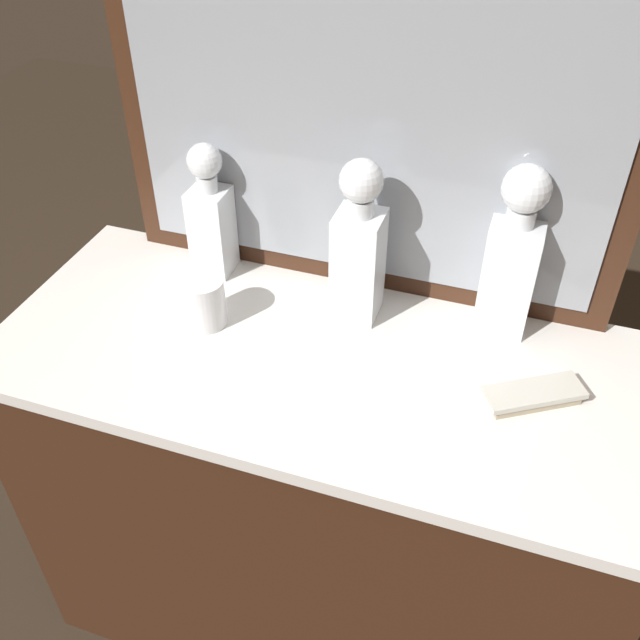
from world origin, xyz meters
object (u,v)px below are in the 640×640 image
object	(u,v)px
crystal_decanter_left	(358,256)
crystal_tumbler_rear	(204,304)
crystal_decanter_far_right	(511,265)
silver_brush_right	(533,395)
crystal_decanter_rear	(211,222)

from	to	relation	value
crystal_decanter_left	crystal_tumbler_rear	world-z (taller)	crystal_decanter_left
crystal_decanter_left	crystal_tumbler_rear	bearing A→B (deg)	-154.74
crystal_decanter_far_right	silver_brush_right	bearing A→B (deg)	-67.23
crystal_decanter_far_right	silver_brush_right	world-z (taller)	crystal_decanter_far_right
crystal_decanter_left	silver_brush_right	world-z (taller)	crystal_decanter_left
crystal_tumbler_rear	silver_brush_right	world-z (taller)	crystal_tumbler_rear
crystal_decanter_left	crystal_decanter_far_right	xyz separation A→B (m)	(0.25, 0.05, 0.00)
crystal_tumbler_rear	silver_brush_right	size ratio (longest dim) A/B	0.55
crystal_tumbler_rear	crystal_decanter_rear	bearing A→B (deg)	109.18
crystal_tumbler_rear	silver_brush_right	xyz separation A→B (m)	(0.57, -0.01, -0.03)
crystal_decanter_far_right	silver_brush_right	distance (m)	0.23
crystal_decanter_rear	crystal_tumbler_rear	size ratio (longest dim) A/B	2.90
crystal_tumbler_rear	crystal_decanter_left	bearing A→B (deg)	25.26
crystal_decanter_rear	crystal_decanter_far_right	world-z (taller)	crystal_decanter_far_right
crystal_decanter_left	crystal_tumbler_rear	size ratio (longest dim) A/B	3.31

